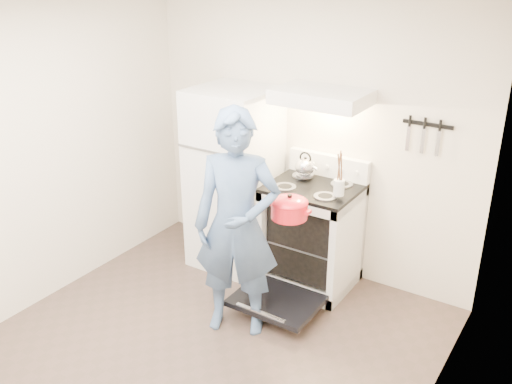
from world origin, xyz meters
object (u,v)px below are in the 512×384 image
tea_kettle (305,166)px  person (237,225)px  refrigerator (234,179)px  stove_body (311,237)px  dutch_oven (289,210)px

tea_kettle → person: bearing=-92.3°
refrigerator → stove_body: size_ratio=1.85×
tea_kettle → person: (-0.04, -0.99, -0.18)m
dutch_oven → tea_kettle: bearing=109.8°
stove_body → person: 1.01m
refrigerator → dutch_oven: refrigerator is taller
refrigerator → dutch_oven: (0.94, -0.61, 0.15)m
stove_body → dutch_oven: size_ratio=2.65×
stove_body → person: person is taller
person → tea_kettle: bearing=63.9°
stove_body → dutch_oven: (0.13, -0.64, 0.54)m
person → dutch_oven: (0.31, 0.26, 0.10)m
refrigerator → tea_kettle: (0.67, 0.12, 0.23)m
person → dutch_oven: bearing=16.3°
refrigerator → person: (0.63, -0.87, 0.05)m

